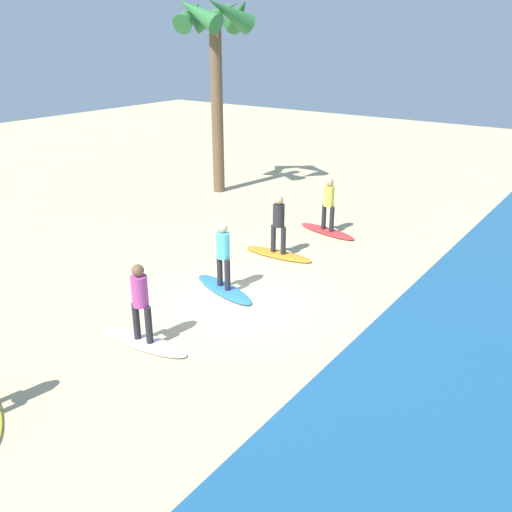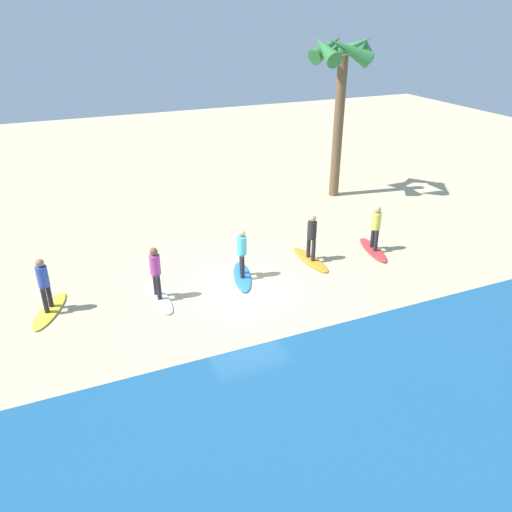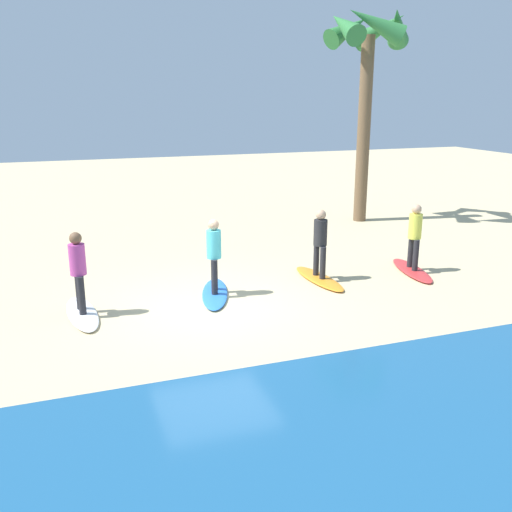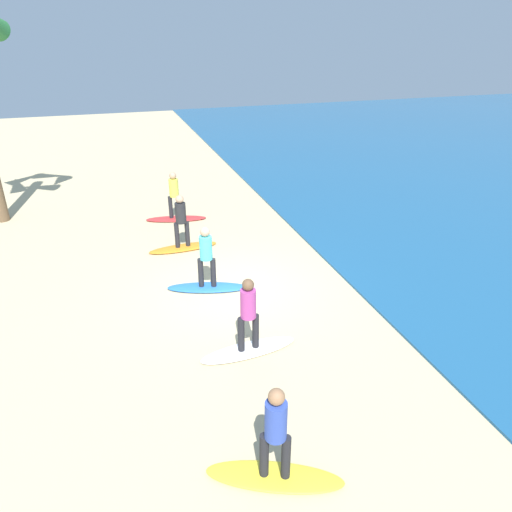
{
  "view_description": "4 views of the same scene",
  "coord_description": "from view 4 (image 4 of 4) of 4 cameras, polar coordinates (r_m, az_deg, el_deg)",
  "views": [
    {
      "loc": [
        9.03,
        6.98,
        5.77
      ],
      "look_at": [
        -0.33,
        0.27,
        1.09
      ],
      "focal_mm": 38.49,
      "sensor_mm": 36.0,
      "label": 1
    },
    {
      "loc": [
        5.0,
        12.85,
        8.02
      ],
      "look_at": [
        -0.37,
        0.24,
        1.17
      ],
      "focal_mm": 35.2,
      "sensor_mm": 36.0,
      "label": 2
    },
    {
      "loc": [
        2.9,
        10.86,
        4.29
      ],
      "look_at": [
        -0.99,
        -0.0,
        1.01
      ],
      "focal_mm": 39.77,
      "sensor_mm": 36.0,
      "label": 3
    },
    {
      "loc": [
        10.29,
        -2.68,
        6.13
      ],
      "look_at": [
        0.44,
        0.48,
        1.1
      ],
      "focal_mm": 33.04,
      "sensor_mm": 36.0,
      "label": 4
    }
  ],
  "objects": [
    {
      "name": "surfboard_blue",
      "position": [
        12.34,
        -5.85,
        -3.8
      ],
      "size": [
        1.13,
        2.17,
        0.09
      ],
      "primitive_type": "ellipsoid",
      "rotation": [
        0.0,
        0.0,
        1.28
      ],
      "color": "blue",
      "rests_on": "ground"
    },
    {
      "name": "surfboard_yellow",
      "position": [
        7.83,
        2.25,
        -25.14
      ],
      "size": [
        1.37,
        2.15,
        0.09
      ],
      "primitive_type": "ellipsoid",
      "rotation": [
        0.0,
        0.0,
        1.15
      ],
      "color": "yellow",
      "rests_on": "ground"
    },
    {
      "name": "surfboard_red",
      "position": [
        16.94,
        -9.64,
        4.48
      ],
      "size": [
        0.98,
        2.17,
        0.09
      ],
      "primitive_type": "ellipsoid",
      "rotation": [
        0.0,
        0.0,
        1.36
      ],
      "color": "red",
      "rests_on": "ground"
    },
    {
      "name": "surfer_orange",
      "position": [
        14.25,
        -9.08,
        4.63
      ],
      "size": [
        0.32,
        0.46,
        1.64
      ],
      "color": "#232328",
      "rests_on": "surfboard_orange"
    },
    {
      "name": "surfer_red",
      "position": [
        16.61,
        -9.89,
        7.66
      ],
      "size": [
        0.32,
        0.45,
        1.64
      ],
      "color": "#232328",
      "rests_on": "surfboard_red"
    },
    {
      "name": "ground_plane",
      "position": [
        12.28,
        -2.75,
        -4.09
      ],
      "size": [
        60.0,
        60.0,
        0.0
      ],
      "primitive_type": "plane",
      "color": "#CCB789"
    },
    {
      "name": "surfer_blue",
      "position": [
        11.88,
        -6.07,
        0.36
      ],
      "size": [
        0.32,
        0.45,
        1.64
      ],
      "color": "#232328",
      "rests_on": "surfboard_blue"
    },
    {
      "name": "surfboard_white",
      "position": [
        10.07,
        -0.9,
        -11.29
      ],
      "size": [
        0.74,
        2.14,
        0.09
      ],
      "primitive_type": "ellipsoid",
      "rotation": [
        0.0,
        0.0,
        1.66
      ],
      "color": "white",
      "rests_on": "ground"
    },
    {
      "name": "surfboard_orange",
      "position": [
        14.64,
        -8.81,
        1.01
      ],
      "size": [
        0.68,
        2.13,
        0.09
      ],
      "primitive_type": "ellipsoid",
      "rotation": [
        0.0,
        0.0,
        1.63
      ],
      "color": "orange",
      "rests_on": "ground"
    },
    {
      "name": "surfer_white",
      "position": [
        9.5,
        -0.95,
        -6.52
      ],
      "size": [
        0.32,
        0.46,
        1.64
      ],
      "color": "#232328",
      "rests_on": "surfboard_white"
    },
    {
      "name": "surfer_yellow",
      "position": [
        7.08,
        2.4,
        -20.09
      ],
      "size": [
        0.32,
        0.43,
        1.64
      ],
      "color": "#232328",
      "rests_on": "surfboard_yellow"
    }
  ]
}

